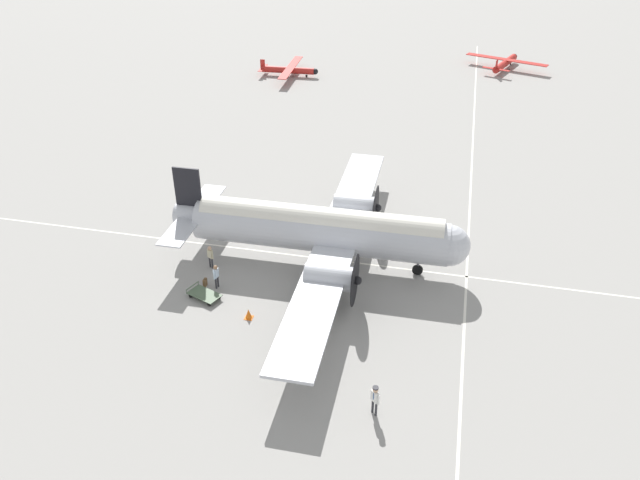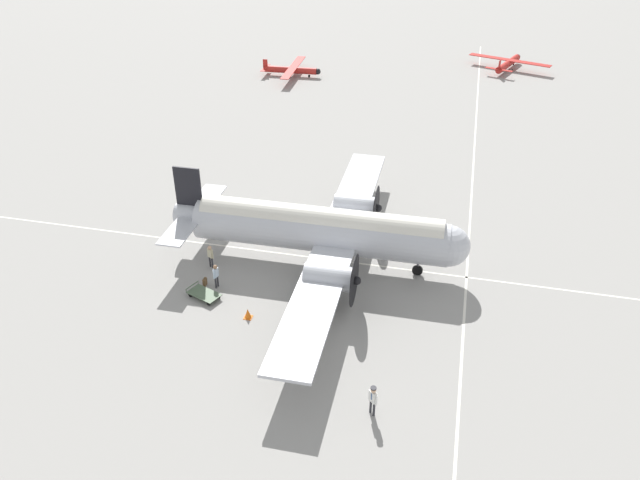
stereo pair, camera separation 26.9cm
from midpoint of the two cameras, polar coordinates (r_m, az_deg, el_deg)
name	(u,v)px [view 1 (the left image)]	position (r m, az deg, el deg)	size (l,w,h in m)	color
ground_plane	(320,263)	(42.28, -0.18, -2.08)	(300.00, 300.00, 0.00)	gray
apron_line_eastwest	(466,281)	(41.57, 13.05, -3.68)	(120.00, 0.16, 0.01)	silver
apron_line_northsouth	(322,258)	(42.69, -0.03, -1.70)	(0.16, 120.00, 0.01)	silver
airliner_main	(327,230)	(40.79, 0.44, 0.93)	(26.82, 19.75, 6.16)	silver
crew_foreground	(375,397)	(31.30, 4.80, -14.13)	(0.43, 0.48, 1.78)	#2D2D33
passenger_boarding	(210,255)	(41.87, -10.19, -1.33)	(0.34, 0.52, 1.68)	#2D2D33
ramp_agent	(216,274)	(39.90, -9.67, -3.10)	(0.57, 0.27, 1.69)	#2D2D33
suitcase_near_door	(205,282)	(40.63, -10.65, -3.83)	(0.38, 0.17, 0.56)	brown
baggage_cart	(204,294)	(39.57, -10.74, -4.90)	(1.78, 2.31, 0.56)	#4C6047
light_aircraft_distant	(506,62)	(86.67, 16.52, 15.30)	(7.92, 10.29, 2.03)	#B2231E
light_aircraft_taxiing	(290,70)	(80.46, -2.88, 15.28)	(9.94, 7.36, 1.92)	#B2231E
traffic_cone	(249,314)	(37.56, -6.76, -6.73)	(0.49, 0.49, 0.64)	orange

